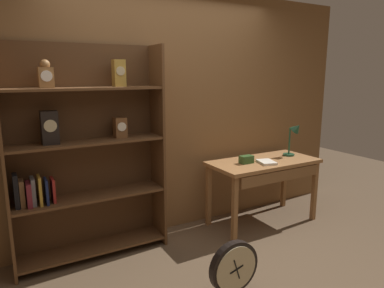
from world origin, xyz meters
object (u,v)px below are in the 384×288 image
(open_repair_manual, at_px, (266,162))
(round_clock_large, at_px, (234,269))
(desk_lamp, at_px, (295,135))
(toolbox_small, at_px, (246,159))
(bookshelf, at_px, (84,157))
(workbench, at_px, (265,169))

(open_repair_manual, xyz_separation_m, round_clock_large, (-1.07, -0.86, -0.52))
(desk_lamp, distance_m, toolbox_small, 0.75)
(desk_lamp, bearing_deg, bookshelf, 174.26)
(desk_lamp, bearing_deg, toolbox_small, -179.80)
(bookshelf, relative_size, open_repair_manual, 9.06)
(open_repair_manual, bearing_deg, desk_lamp, 27.06)
(desk_lamp, bearing_deg, open_repair_manual, -167.80)
(round_clock_large, bearing_deg, workbench, 40.12)
(workbench, xyz_separation_m, round_clock_large, (-1.12, -0.95, -0.42))
(desk_lamp, height_order, toolbox_small, desk_lamp)
(bookshelf, bearing_deg, workbench, -8.04)
(toolbox_small, bearing_deg, open_repair_manual, -29.72)
(bookshelf, relative_size, toolbox_small, 13.43)
(toolbox_small, xyz_separation_m, open_repair_manual, (0.19, -0.11, -0.03))
(bookshelf, height_order, desk_lamp, bookshelf)
(bookshelf, xyz_separation_m, round_clock_large, (0.83, -1.22, -0.74))
(round_clock_large, bearing_deg, desk_lamp, 31.56)
(open_repair_manual, bearing_deg, workbench, 70.52)
(toolbox_small, height_order, round_clock_large, toolbox_small)
(workbench, bearing_deg, bookshelf, 171.96)
(bookshelf, distance_m, workbench, 1.99)
(bookshelf, bearing_deg, round_clock_large, -55.90)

